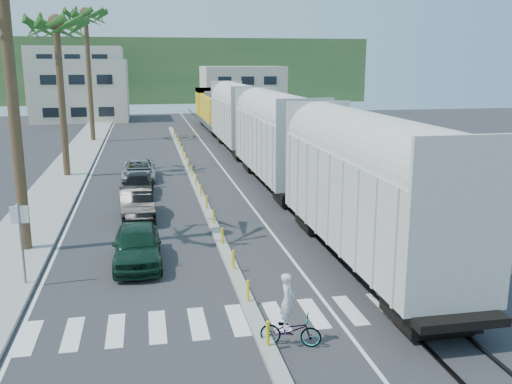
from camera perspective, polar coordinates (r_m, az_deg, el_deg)
ground at (r=19.58m, az=-1.35°, el=-10.07°), size 140.00×140.00×0.00m
sidewalk at (r=43.78m, az=-18.13°, el=2.29°), size 3.00×90.00×0.15m
rails at (r=47.09m, az=-1.15°, el=3.58°), size 1.56×100.00×0.06m
median at (r=38.60m, az=-6.40°, el=1.52°), size 0.45×60.00×0.85m
crosswalk at (r=17.78m, az=-0.23°, el=-12.52°), size 14.00×2.20×0.01m
lane_markings at (r=43.46m, az=-9.79°, el=2.57°), size 9.42×90.00×0.01m
freight_train at (r=41.15m, az=0.21°, el=6.28°), size 3.00×60.94×5.85m
palm_trees at (r=40.91m, az=-19.03°, el=16.65°), size 3.50×37.20×13.75m
street_sign at (r=21.00m, az=-22.45°, el=-3.76°), size 0.60×0.08×3.00m
buildings at (r=89.55m, az=-13.50°, el=10.43°), size 38.00×27.00×10.00m
hillside at (r=117.82m, az=-9.85°, el=11.89°), size 80.00×20.00×12.00m
car_lead at (r=22.45m, az=-11.80°, el=-5.20°), size 1.86×4.54×1.54m
car_second at (r=28.95m, az=-11.87°, el=-1.16°), size 2.17×4.75×1.50m
car_third at (r=33.91m, az=-11.71°, el=0.68°), size 2.11×4.45×1.25m
car_rear at (r=38.57m, az=-11.65°, el=2.18°), size 2.26×4.75×1.31m
cyclist at (r=16.03m, az=3.41°, el=-12.97°), size 1.71×2.08×2.10m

